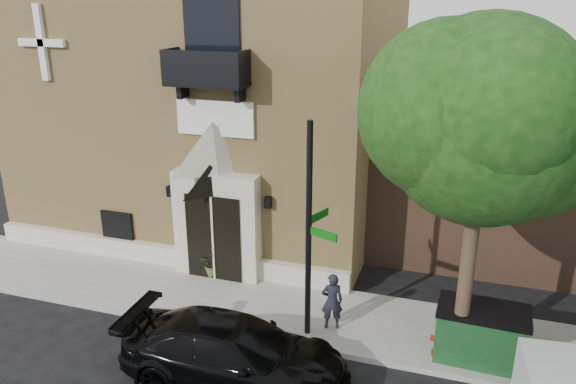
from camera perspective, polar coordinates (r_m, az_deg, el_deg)
name	(u,v)px	position (r m, az deg, el deg)	size (l,w,h in m)	color
ground	(211,333)	(14.88, -7.88, -14.02)	(120.00, 120.00, 0.00)	black
sidewalk	(267,307)	(15.66, -2.11, -11.63)	(42.00, 3.00, 0.15)	gray
church	(224,94)	(21.18, -6.54, 9.82)	(12.20, 11.01, 9.30)	tan
street_tree_left	(486,120)	(11.65, 19.51, 6.94)	(4.97, 4.38, 7.77)	#38281C
black_sedan	(235,353)	(12.84, -5.41, -15.99)	(2.08, 5.12, 1.49)	black
street_sign	(310,233)	(13.22, 2.23, -4.15)	(0.82, 1.04, 5.41)	black
fire_hydrant	(441,340)	(13.95, 15.30, -14.28)	(0.50, 0.40, 0.87)	#911506
dumpster	(481,333)	(14.00, 19.01, -13.41)	(2.06, 1.22, 1.32)	#0F3A1A
planter	(213,263)	(17.07, -7.61, -7.17)	(0.73, 0.63, 0.81)	#47632B
pedestrian_near	(332,301)	(14.35, 4.49, -10.98)	(0.55, 0.36, 1.51)	black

